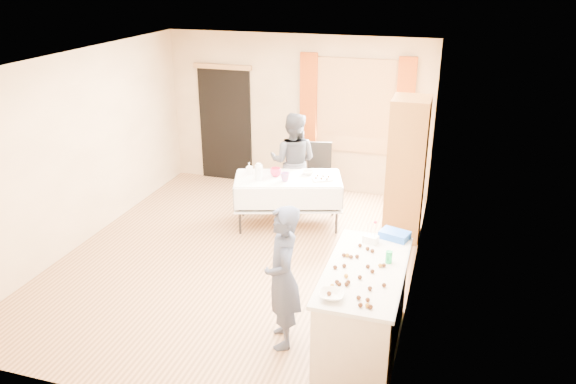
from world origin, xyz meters
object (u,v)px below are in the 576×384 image
(party_table, at_px, (288,197))
(girl, at_px, (283,278))
(woman, at_px, (293,162))
(counter, at_px, (363,309))
(chair, at_px, (319,184))
(cabinet, at_px, (406,169))

(party_table, xyz_separation_m, girl, (0.78, -2.71, 0.31))
(party_table, relative_size, woman, 1.11)
(counter, xyz_separation_m, party_table, (-1.57, 2.56, -0.01))
(girl, bearing_deg, chair, 166.41)
(cabinet, distance_m, woman, 1.85)
(chair, bearing_deg, counter, -82.65)
(counter, bearing_deg, girl, -169.44)
(chair, height_order, woman, woman)
(chair, bearing_deg, woman, -142.72)
(counter, bearing_deg, woman, 117.67)
(cabinet, height_order, girl, cabinet)
(counter, xyz_separation_m, woman, (-1.67, 3.19, 0.32))
(party_table, bearing_deg, girl, -91.53)
(party_table, xyz_separation_m, chair, (0.21, 1.02, -0.16))
(chair, relative_size, woman, 0.62)
(girl, height_order, woman, woman)
(cabinet, bearing_deg, counter, -92.12)
(woman, bearing_deg, girl, 101.38)
(counter, distance_m, girl, 0.86)
(girl, relative_size, woman, 0.97)
(cabinet, bearing_deg, party_table, -175.28)
(counter, distance_m, party_table, 3.00)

